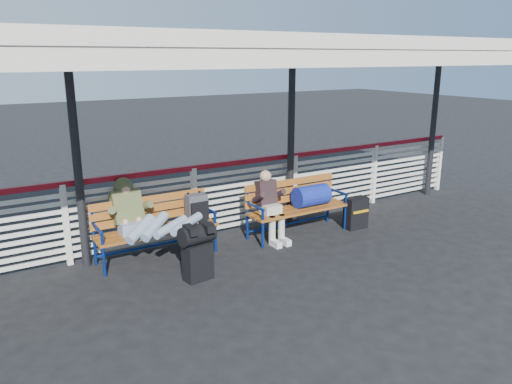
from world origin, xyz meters
TOP-DOWN VIEW (x-y plane):
  - ground at (0.00, 0.00)m, footprint 60.00×60.00m
  - fence at (0.00, 1.90)m, footprint 12.08×0.08m
  - canopy at (-0.00, 0.87)m, footprint 12.60×3.60m
  - luggage_stack at (-0.63, 0.46)m, footprint 0.50×0.32m
  - bench_left at (-0.66, 1.50)m, footprint 1.80×0.56m
  - bench_right at (1.70, 1.21)m, footprint 1.80×0.56m
  - traveler_man at (-0.98, 1.15)m, footprint 0.94×1.64m
  - companion_person at (1.02, 1.21)m, footprint 0.32×0.66m
  - suitcase_side at (2.62, 0.91)m, footprint 0.41×0.25m

SIDE VIEW (x-z plane):
  - ground at x=0.00m, z-range 0.00..0.00m
  - suitcase_side at x=2.62m, z-range 0.00..0.55m
  - luggage_stack at x=-0.63m, z-range 0.03..0.81m
  - bench_left at x=-0.66m, z-range 0.12..1.04m
  - companion_person at x=1.02m, z-range 0.02..1.17m
  - bench_right at x=1.70m, z-range 0.14..1.06m
  - fence at x=0.00m, z-range 0.04..1.28m
  - traveler_man at x=-0.98m, z-range 0.30..1.07m
  - canopy at x=0.00m, z-range 1.46..4.62m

